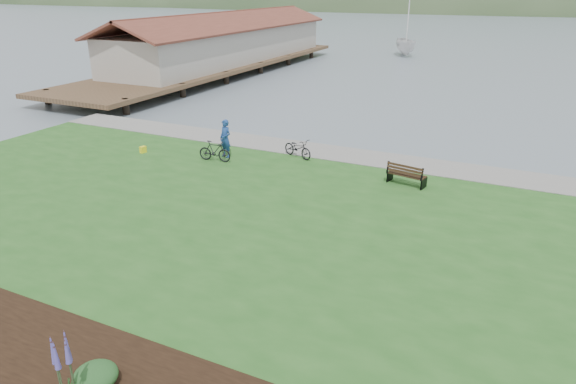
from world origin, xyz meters
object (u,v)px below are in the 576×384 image
park_bench (406,174)px  bicycle_a (298,148)px  person (225,135)px  sailboat (405,56)px

park_bench → bicycle_a: (-5.25, 1.37, -0.02)m
park_bench → person: size_ratio=0.77×
park_bench → sailboat: (-10.14, 42.01, -0.85)m
sailboat → park_bench: bearing=-99.6°
park_bench → sailboat: size_ratio=0.07×
park_bench → sailboat: 43.23m
person → sailboat: bearing=109.9°
park_bench → bicycle_a: 5.43m
bicycle_a → sailboat: sailboat is taller
bicycle_a → sailboat: (-4.88, 40.64, -0.84)m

